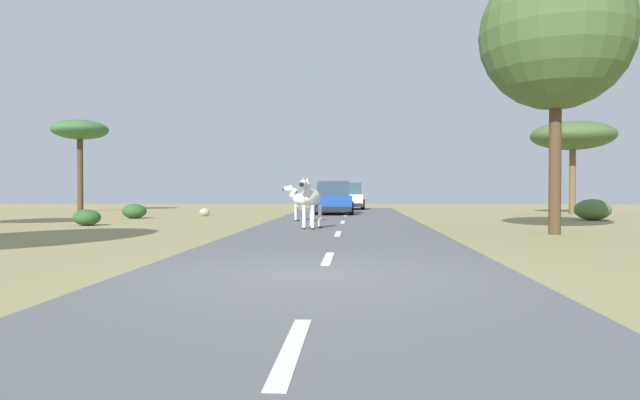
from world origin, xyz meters
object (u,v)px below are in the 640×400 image
at_px(zebra_2, 303,199).
at_px(bush_2, 87,217).
at_px(tree_4, 80,131).
at_px(bush_3, 593,210).
at_px(tree_1, 556,35).
at_px(zebra_0, 311,198).
at_px(bush_0, 134,211).
at_px(car_1, 349,197).
at_px(tree_2, 573,136).
at_px(rock_1, 205,212).
at_px(car_0, 333,199).

distance_m(zebra_2, bush_2, 8.21).
relative_size(tree_4, bush_3, 3.68).
height_order(tree_1, tree_4, tree_1).
distance_m(zebra_0, bush_0, 11.43).
relative_size(car_1, bush_3, 2.83).
xyz_separation_m(tree_2, rock_1, (-19.29, -3.38, -4.02)).
height_order(zebra_0, bush_0, zebra_0).
relative_size(car_0, tree_2, 0.89).
relative_size(bush_3, rock_1, 2.96).
relative_size(tree_4, bush_2, 5.66).
distance_m(car_0, bush_3, 12.53).
bearing_deg(zebra_2, bush_3, -61.10).
bearing_deg(tree_1, zebra_2, 143.81).
xyz_separation_m(zebra_0, tree_4, (-15.58, 15.87, 3.90)).
bearing_deg(bush_3, bush_2, -166.17).
height_order(car_0, bush_3, car_0).
height_order(car_1, tree_4, tree_4).
bearing_deg(tree_4, car_1, 12.86).
relative_size(bush_2, bush_3, 0.65).
bearing_deg(bush_2, bush_0, 93.31).
distance_m(zebra_0, tree_1, 8.86).
bearing_deg(bush_2, car_0, 48.75).
height_order(car_1, rock_1, car_1).
bearing_deg(tree_2, car_0, -174.38).
bearing_deg(rock_1, zebra_2, -43.74).
bearing_deg(zebra_0, bush_3, -135.12).
distance_m(zebra_2, car_0, 7.36).
relative_size(tree_1, bush_0, 7.24).
distance_m(tree_1, bush_2, 17.05).
distance_m(car_0, tree_4, 16.80).
distance_m(zebra_2, rock_1, 7.56).
bearing_deg(zebra_2, bush_0, 89.44).
bearing_deg(car_1, bush_2, 61.48).
bearing_deg(car_0, bush_2, 44.46).
distance_m(tree_4, bush_3, 29.08).
xyz_separation_m(car_0, tree_2, (12.93, 1.27, 3.37)).
xyz_separation_m(car_0, rock_1, (-6.36, -2.11, -0.65)).
bearing_deg(tree_2, tree_4, 174.59).
bearing_deg(tree_2, tree_1, -112.00).
relative_size(car_1, bush_0, 3.89).
bearing_deg(tree_4, tree_1, -36.86).
xyz_separation_m(zebra_2, car_0, (0.92, 7.31, -0.09)).
bearing_deg(tree_1, rock_1, 140.55).
bearing_deg(zebra_2, tree_4, 70.86).
xyz_separation_m(car_0, car_1, (0.79, 7.78, 0.00)).
relative_size(car_0, bush_0, 3.99).
height_order(car_1, bush_0, car_1).
bearing_deg(zebra_0, rock_1, -43.63).
xyz_separation_m(tree_4, bush_2, (7.12, -13.90, -4.64)).
bearing_deg(rock_1, tree_2, 9.94).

